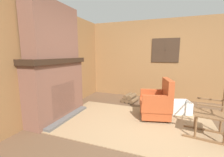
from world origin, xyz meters
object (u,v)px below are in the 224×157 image
Objects in this scene: oil_lamp_vase at (33,54)px; storage_case at (70,55)px; rocking_chair at (213,114)px; laundry_basket at (180,107)px; armchair at (157,104)px; firewood_stack at (130,98)px.

oil_lamp_vase is 1.17m from storage_case.
rocking_chair reaches higher than laundry_basket.
armchair reaches higher than laundry_basket.
laundry_basket reaches higher than firewood_stack.
storage_case is (-3.21, 0.42, 1.02)m from rocking_chair.
rocking_chair reaches higher than firewood_stack.
armchair is 4.02× the size of storage_case.
laundry_basket is at bearing -59.12° from rocking_chair.
firewood_stack is at bearing 162.83° from laundry_basket.
oil_lamp_vase is at bearing -147.07° from laundry_basket.
oil_lamp_vase is 1.15× the size of storage_case.
armchair is 0.72× the size of rocking_chair.
storage_case is at bearing 89.99° from oil_lamp_vase.
oil_lamp_vase is at bearing 16.11° from armchair.
armchair is 3.50× the size of oil_lamp_vase.
oil_lamp_vase is at bearing -121.77° from firewood_stack.
oil_lamp_vase is (-3.21, -0.75, 1.04)m from rocking_chair.
firewood_stack is at bearing -30.95° from rocking_chair.
laundry_basket is at bearing 32.93° from oil_lamp_vase.
armchair is 1.79× the size of firewood_stack.
armchair is at bearing 29.30° from oil_lamp_vase.
oil_lamp_vase is (-2.76, -1.79, 1.31)m from laundry_basket.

